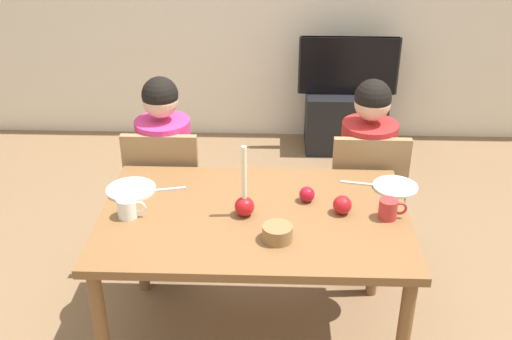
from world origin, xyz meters
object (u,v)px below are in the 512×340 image
(chair_right, at_px, (365,195))
(apple_near_candle, at_px, (342,205))
(person_right_child, at_px, (365,183))
(mug_left, at_px, (128,208))
(plate_right, at_px, (395,187))
(tv, at_px, (349,66))
(apple_by_left_plate, at_px, (307,194))
(candle_centerpiece, at_px, (244,202))
(tv_stand, at_px, (345,121))
(bowl_walnuts, at_px, (277,233))
(person_left_child, at_px, (167,179))
(chair_left, at_px, (166,191))
(plate_left, at_px, (131,189))
(dining_table, at_px, (254,229))
(mug_right, at_px, (389,209))

(chair_right, height_order, apple_near_candle, chair_right)
(person_right_child, bearing_deg, mug_left, -149.44)
(plate_right, height_order, apple_near_candle, apple_near_candle)
(person_right_child, relative_size, apple_near_candle, 13.56)
(tv, relative_size, apple_near_candle, 9.14)
(apple_near_candle, relative_size, apple_by_left_plate, 1.18)
(candle_centerpiece, xyz_separation_m, mug_left, (-0.52, -0.03, -0.02))
(tv_stand, height_order, tv, tv)
(mug_left, bearing_deg, person_right_child, 30.56)
(bowl_walnuts, height_order, apple_by_left_plate, apple_by_left_plate)
(bowl_walnuts, distance_m, apple_near_candle, 0.37)
(tv, height_order, apple_near_candle, tv)
(person_left_child, distance_m, candle_centerpiece, 0.84)
(person_left_child, height_order, tv, person_left_child)
(tv, relative_size, mug_left, 6.06)
(person_left_child, distance_m, bowl_walnuts, 1.07)
(chair_left, height_order, person_right_child, person_right_child)
(person_right_child, bearing_deg, tv_stand, 87.79)
(chair_left, xyz_separation_m, mug_left, (-0.04, -0.65, 0.28))
(apple_near_candle, bearing_deg, tv, 83.49)
(chair_left, relative_size, plate_left, 3.77)
(dining_table, bearing_deg, mug_left, -175.65)
(tv, relative_size, candle_centerpiece, 2.30)
(chair_left, relative_size, apple_by_left_plate, 12.28)
(plate_left, distance_m, bowl_walnuts, 0.81)
(person_right_child, bearing_deg, apple_by_left_plate, -124.19)
(tv_stand, bearing_deg, apple_near_candle, -96.51)
(mug_left, xyz_separation_m, apple_near_candle, (0.96, 0.06, -0.00))
(candle_centerpiece, distance_m, apple_near_candle, 0.44)
(plate_left, bearing_deg, chair_right, 19.03)
(dining_table, xyz_separation_m, plate_left, (-0.61, 0.19, 0.09))
(tv_stand, bearing_deg, person_left_child, -125.31)
(chair_left, height_order, chair_right, same)
(person_left_child, bearing_deg, tv_stand, 54.69)
(plate_right, bearing_deg, bowl_walnuts, -140.74)
(dining_table, distance_m, plate_left, 0.64)
(tv, relative_size, apple_by_left_plate, 10.78)
(plate_left, xyz_separation_m, mug_left, (0.04, -0.24, 0.04))
(mug_right, distance_m, bowl_walnuts, 0.53)
(chair_right, distance_m, plate_left, 1.29)
(chair_left, relative_size, mug_right, 7.08)
(tv_stand, bearing_deg, candle_centerpiece, -106.87)
(person_left_child, height_order, candle_centerpiece, person_left_child)
(candle_centerpiece, bearing_deg, person_left_child, 126.16)
(person_right_child, xyz_separation_m, apple_near_candle, (-0.20, -0.62, 0.22))
(chair_right, height_order, candle_centerpiece, candle_centerpiece)
(candle_centerpiece, bearing_deg, tv_stand, 73.13)
(mug_right, relative_size, bowl_walnuts, 0.99)
(person_right_child, height_order, plate_left, person_right_child)
(candle_centerpiece, relative_size, apple_near_candle, 3.97)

